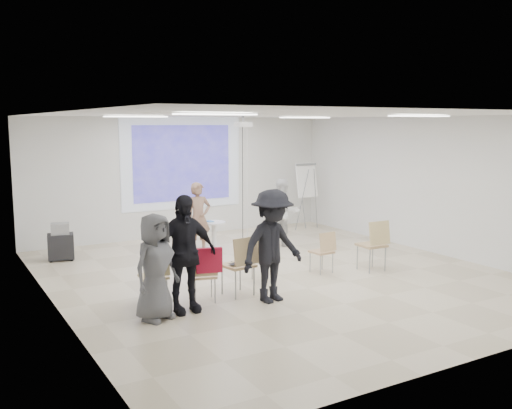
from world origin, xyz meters
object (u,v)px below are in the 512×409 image
audience_mid (272,239)px  pedestal_table (214,234)px  laptop (237,263)px  flipchart_easel (307,181)px  player_left (199,213)px  chair_left_mid (204,272)px  av_cart (61,243)px  chair_right_far (375,241)px  chair_left_inner (241,261)px  chair_center (262,257)px  chair_far_left (155,273)px  player_right (284,210)px  chair_right_inner (324,249)px  audience_outer (155,261)px  audience_left (183,245)px

audience_mid → pedestal_table: bearing=67.8°
laptop → flipchart_easel: 6.22m
player_left → laptop: 3.23m
chair_left_mid → av_cart: bearing=123.9°
chair_right_far → flipchart_easel: bearing=73.8°
chair_left_inner → chair_center: size_ratio=1.27×
chair_left_inner → av_cart: (-2.05, 4.11, -0.24)m
audience_mid → chair_right_far: bearing=2.7°
chair_far_left → laptop: (1.39, -0.15, 0.01)m
chair_left_inner → player_right: bearing=38.0°
player_left → chair_far_left: (-2.11, -2.97, -0.36)m
chair_center → chair_right_inner: (1.34, -0.06, 0.01)m
chair_left_mid → player_left: bearing=82.2°
chair_left_mid → pedestal_table: bearing=77.0°
chair_far_left → chair_right_far: bearing=2.4°
chair_left_mid → chair_right_inner: chair_left_mid is taller
player_right → chair_far_left: (-4.03, -2.50, -0.35)m
pedestal_table → audience_outer: audience_outer is taller
chair_left_inner → pedestal_table: bearing=62.8°
pedestal_table → chair_left_inner: bearing=-108.8°
player_right → av_cart: size_ratio=2.26×
chair_far_left → audience_outer: size_ratio=0.50×
player_left → pedestal_table: bearing=20.5°
chair_right_far → audience_outer: audience_outer is taller
chair_center → laptop: chair_center is taller
chair_center → av_cart: size_ratio=1.02×
player_left → chair_right_inner: bearing=-63.4°
chair_right_far → flipchart_easel: 4.60m
flipchart_easel → av_cart: 6.55m
chair_center → audience_outer: (-2.34, -0.92, 0.41)m
pedestal_table → av_cart: 3.29m
pedestal_table → chair_right_far: 3.78m
laptop → flipchart_easel: bearing=-144.2°
chair_right_inner → chair_right_far: 1.01m
chair_center → audience_left: bearing=-134.2°
laptop → audience_outer: bearing=8.5°
chair_left_inner → laptop: 0.12m
player_left → player_right: size_ratio=1.01×
audience_left → audience_outer: audience_left is taller
laptop → chair_right_inner: bearing=-178.2°
chair_left_mid → chair_center: chair_left_mid is taller
chair_left_inner → chair_center: bearing=28.3°
chair_left_mid → chair_right_far: size_ratio=0.84×
player_right → laptop: (-2.64, -2.65, -0.34)m
player_right → av_cart: (-4.68, 1.36, -0.52)m
player_left → chair_center: 2.73m
player_left → chair_left_mid: (-1.38, -3.24, -0.39)m
chair_right_far → audience_left: audience_left is taller
audience_mid → audience_left: bearing=160.8°
chair_left_mid → chair_right_inner: size_ratio=1.04×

